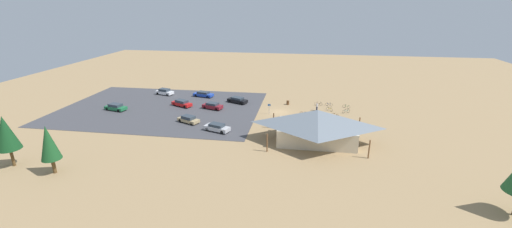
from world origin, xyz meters
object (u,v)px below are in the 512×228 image
(pine_far_west, at_px, (48,143))
(car_silver_second_row, at_px, (217,127))
(bicycle_yellow_by_bin, at_px, (329,109))
(bicycle_teal_lone_east, at_px, (346,111))
(car_green_by_curb, at_px, (116,107))
(bicycle_purple_yard_right, at_px, (307,118))
(trash_bin, at_px, (288,103))
(visitor_crossing_yard, at_px, (317,106))
(lot_sign, at_px, (269,107))
(bicycle_green_yard_center, at_px, (346,106))
(bicycle_black_yard_front, at_px, (318,104))
(car_maroon_inner_stall, at_px, (213,106))
(pine_east, at_px, (6,133))
(bicycle_orange_back_row, at_px, (335,115))
(bicycle_red_edge_north, at_px, (304,114))
(car_blue_aisle_side, at_px, (203,94))
(bicycle_black_front_row, at_px, (334,123))
(bicycle_silver_near_porch, at_px, (311,116))
(bicycle_blue_mid_cluster, at_px, (329,104))
(bicycle_white_near_sign, at_px, (321,119))
(car_tan_back_corner, at_px, (188,119))
(car_black_front_row, at_px, (237,100))
(car_white_near_entry, at_px, (165,92))
(car_red_far_end, at_px, (182,103))
(bike_pavilion, at_px, (317,124))

(pine_far_west, bearing_deg, car_silver_second_row, -135.12)
(bicycle_yellow_by_bin, relative_size, bicycle_teal_lone_east, 0.76)
(car_green_by_curb, relative_size, car_silver_second_row, 0.99)
(pine_far_west, bearing_deg, bicycle_purple_yard_right, -142.26)
(trash_bin, xyz_separation_m, visitor_crossing_yard, (-6.24, 3.29, 0.47))
(lot_sign, distance_m, bicycle_green_yard_center, 17.22)
(bicycle_black_yard_front, distance_m, car_maroon_inner_stall, 23.05)
(pine_east, xyz_separation_m, bicycle_orange_back_row, (-45.66, -27.14, -4.55))
(trash_bin, distance_m, bicycle_orange_back_row, 11.94)
(bicycle_teal_lone_east, height_order, visitor_crossing_yard, visitor_crossing_yard)
(pine_far_west, xyz_separation_m, bicycle_red_edge_north, (-32.49, -28.13, -3.95))
(bicycle_orange_back_row, relative_size, car_blue_aisle_side, 0.27)
(lot_sign, distance_m, bicycle_black_front_row, 13.29)
(bicycle_silver_near_porch, distance_m, car_blue_aisle_side, 27.52)
(trash_bin, distance_m, bicycle_purple_yard_right, 10.29)
(bicycle_blue_mid_cluster, bearing_deg, bicycle_white_near_sign, 77.76)
(bicycle_white_near_sign, distance_m, car_tan_back_corner, 25.05)
(bicycle_orange_back_row, distance_m, bicycle_black_front_row, 4.32)
(bicycle_purple_yard_right, bearing_deg, car_silver_second_row, 27.64)
(car_black_front_row, bearing_deg, car_white_near_entry, -11.80)
(bicycle_teal_lone_east, distance_m, bicycle_silver_near_porch, 8.21)
(car_white_near_entry, xyz_separation_m, car_green_by_curb, (5.11, 12.93, -0.03))
(bicycle_white_near_sign, distance_m, car_red_far_end, 29.93)
(lot_sign, xyz_separation_m, car_white_near_entry, (26.91, -10.34, -0.64))
(bike_pavilion, relative_size, bicycle_white_near_sign, 9.23)
(bike_pavilion, distance_m, bicycle_black_yard_front, 19.89)
(car_tan_back_corner, bearing_deg, bicycle_red_edge_north, -160.93)
(pine_far_west, xyz_separation_m, car_white_near_entry, (1.42, -38.37, -3.56))
(car_silver_second_row, bearing_deg, bicycle_teal_lone_east, -149.91)
(bicycle_green_yard_center, height_order, bicycle_silver_near_porch, bicycle_silver_near_porch)
(bicycle_red_edge_north, distance_m, car_green_by_curb, 39.12)
(pine_east, height_order, bicycle_black_yard_front, pine_east)
(car_white_near_entry, distance_m, car_green_by_curb, 13.91)
(car_white_near_entry, relative_size, car_maroon_inner_stall, 1.01)
(bicycle_black_yard_front, bearing_deg, bicycle_purple_yard_right, 75.38)
(car_tan_back_corner, distance_m, car_red_far_end, 10.65)
(bicycle_green_yard_center, relative_size, car_black_front_row, 0.31)
(bicycle_yellow_by_bin, bearing_deg, pine_far_west, 40.25)
(bicycle_purple_yard_right, distance_m, car_blue_aisle_side, 27.46)
(pine_east, bearing_deg, bicycle_teal_lone_east, -147.92)
(bike_pavilion, distance_m, car_green_by_curb, 42.35)
(car_blue_aisle_side, xyz_separation_m, car_red_far_end, (2.40, 7.81, 0.04))
(bicycle_green_yard_center, bearing_deg, car_green_by_curb, 10.62)
(lot_sign, relative_size, bicycle_blue_mid_cluster, 1.39)
(bicycle_orange_back_row, height_order, car_white_near_entry, car_white_near_entry)
(bicycle_red_edge_north, xyz_separation_m, car_tan_back_corner, (21.41, 7.40, 0.32))
(bicycle_green_yard_center, height_order, car_maroon_inner_stall, car_maroon_inner_stall)
(bicycle_red_edge_north, height_order, car_maroon_inner_stall, car_maroon_inner_stall)
(bicycle_green_yard_center, relative_size, car_white_near_entry, 0.32)
(car_green_by_curb, bearing_deg, car_white_near_entry, -111.58)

